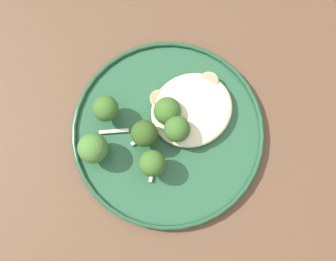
{
  "coord_description": "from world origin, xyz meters",
  "views": [
    {
      "loc": [
        -0.04,
        -0.07,
        1.38
      ],
      "look_at": [
        0.03,
        0.05,
        0.76
      ],
      "focal_mm": 45.69,
      "sensor_mm": 36.0,
      "label": 1
    }
  ],
  "objects_px": {
    "seared_scallop_large_seared": "(206,110)",
    "broccoli_floret_near_rim": "(167,111)",
    "seared_scallop_rear_pale": "(208,82)",
    "broccoli_floret_left_leaning": "(93,148)",
    "broccoli_floret_rear_charred": "(152,163)",
    "broccoli_floret_split_head": "(177,129)",
    "seared_scallop_right_edge": "(175,99)",
    "broccoli_floret_front_edge": "(142,135)",
    "seared_scallop_tiny_bay": "(159,99)",
    "broccoli_floret_tall_stalk": "(106,109)",
    "seared_scallop_center_golden": "(191,102)",
    "seared_scallop_on_noodles": "(198,122)",
    "dinner_plate": "(168,132)",
    "seared_scallop_front_small": "(183,123)"
  },
  "relations": [
    {
      "from": "seared_scallop_center_golden",
      "to": "seared_scallop_large_seared",
      "type": "relative_size",
      "value": 1.08
    },
    {
      "from": "broccoli_floret_tall_stalk",
      "to": "broccoli_floret_left_leaning",
      "type": "bearing_deg",
      "value": -136.12
    },
    {
      "from": "broccoli_floret_left_leaning",
      "to": "seared_scallop_front_small",
      "type": "bearing_deg",
      "value": -12.35
    },
    {
      "from": "broccoli_floret_front_edge",
      "to": "broccoli_floret_left_leaning",
      "type": "distance_m",
      "value": 0.07
    },
    {
      "from": "broccoli_floret_left_leaning",
      "to": "broccoli_floret_near_rim",
      "type": "bearing_deg",
      "value": -2.59
    },
    {
      "from": "seared_scallop_right_edge",
      "to": "broccoli_floret_left_leaning",
      "type": "distance_m",
      "value": 0.14
    },
    {
      "from": "seared_scallop_large_seared",
      "to": "broccoli_floret_near_rim",
      "type": "height_order",
      "value": "broccoli_floret_near_rim"
    },
    {
      "from": "seared_scallop_tiny_bay",
      "to": "broccoli_floret_split_head",
      "type": "bearing_deg",
      "value": -92.89
    },
    {
      "from": "broccoli_floret_tall_stalk",
      "to": "broccoli_floret_near_rim",
      "type": "relative_size",
      "value": 1.04
    },
    {
      "from": "dinner_plate",
      "to": "broccoli_floret_tall_stalk",
      "type": "distance_m",
      "value": 0.1
    },
    {
      "from": "broccoli_floret_near_rim",
      "to": "seared_scallop_right_edge",
      "type": "bearing_deg",
      "value": 34.2
    },
    {
      "from": "seared_scallop_front_small",
      "to": "broccoli_floret_tall_stalk",
      "type": "xyz_separation_m",
      "value": [
        -0.09,
        0.07,
        0.02
      ]
    },
    {
      "from": "dinner_plate",
      "to": "broccoli_floret_near_rim",
      "type": "xyz_separation_m",
      "value": [
        0.01,
        0.02,
        0.03
      ]
    },
    {
      "from": "broccoli_floret_front_edge",
      "to": "broccoli_floret_tall_stalk",
      "type": "height_order",
      "value": "broccoli_floret_front_edge"
    },
    {
      "from": "seared_scallop_large_seared",
      "to": "seared_scallop_right_edge",
      "type": "bearing_deg",
      "value": 128.98
    },
    {
      "from": "seared_scallop_front_small",
      "to": "seared_scallop_rear_pale",
      "type": "distance_m",
      "value": 0.07
    },
    {
      "from": "seared_scallop_rear_pale",
      "to": "broccoli_floret_front_edge",
      "type": "height_order",
      "value": "broccoli_floret_front_edge"
    },
    {
      "from": "seared_scallop_rear_pale",
      "to": "broccoli_floret_left_leaning",
      "type": "relative_size",
      "value": 0.53
    },
    {
      "from": "seared_scallop_large_seared",
      "to": "broccoli_floret_rear_charred",
      "type": "height_order",
      "value": "broccoli_floret_rear_charred"
    },
    {
      "from": "seared_scallop_front_small",
      "to": "seared_scallop_tiny_bay",
      "type": "bearing_deg",
      "value": 104.24
    },
    {
      "from": "broccoli_floret_tall_stalk",
      "to": "broccoli_floret_left_leaning",
      "type": "relative_size",
      "value": 0.98
    },
    {
      "from": "dinner_plate",
      "to": "seared_scallop_large_seared",
      "type": "relative_size",
      "value": 11.61
    },
    {
      "from": "broccoli_floret_rear_charred",
      "to": "broccoli_floret_split_head",
      "type": "bearing_deg",
      "value": 24.11
    },
    {
      "from": "broccoli_floret_tall_stalk",
      "to": "broccoli_floret_near_rim",
      "type": "height_order",
      "value": "broccoli_floret_tall_stalk"
    },
    {
      "from": "seared_scallop_right_edge",
      "to": "broccoli_floret_near_rim",
      "type": "relative_size",
      "value": 0.64
    },
    {
      "from": "seared_scallop_on_noodles",
      "to": "broccoli_floret_rear_charred",
      "type": "bearing_deg",
      "value": -165.88
    },
    {
      "from": "seared_scallop_on_noodles",
      "to": "seared_scallop_right_edge",
      "type": "bearing_deg",
      "value": 104.53
    },
    {
      "from": "broccoli_floret_tall_stalk",
      "to": "broccoli_floret_rear_charred",
      "type": "relative_size",
      "value": 1.0
    },
    {
      "from": "seared_scallop_center_golden",
      "to": "broccoli_floret_split_head",
      "type": "distance_m",
      "value": 0.06
    },
    {
      "from": "dinner_plate",
      "to": "seared_scallop_center_golden",
      "type": "bearing_deg",
      "value": 21.93
    },
    {
      "from": "seared_scallop_center_golden",
      "to": "broccoli_floret_tall_stalk",
      "type": "distance_m",
      "value": 0.13
    },
    {
      "from": "seared_scallop_right_edge",
      "to": "seared_scallop_center_golden",
      "type": "relative_size",
      "value": 1.24
    },
    {
      "from": "seared_scallop_front_small",
      "to": "seared_scallop_rear_pale",
      "type": "bearing_deg",
      "value": 28.45
    },
    {
      "from": "seared_scallop_right_edge",
      "to": "seared_scallop_center_golden",
      "type": "xyz_separation_m",
      "value": [
        0.02,
        -0.02,
        0.0
      ]
    },
    {
      "from": "broccoli_floret_split_head",
      "to": "seared_scallop_center_golden",
      "type": "bearing_deg",
      "value": 35.74
    },
    {
      "from": "seared_scallop_large_seared",
      "to": "seared_scallop_front_small",
      "type": "bearing_deg",
      "value": -179.66
    },
    {
      "from": "seared_scallop_rear_pale",
      "to": "broccoli_floret_tall_stalk",
      "type": "bearing_deg",
      "value": 167.16
    },
    {
      "from": "broccoli_floret_split_head",
      "to": "broccoli_floret_left_leaning",
      "type": "bearing_deg",
      "value": 162.56
    },
    {
      "from": "broccoli_floret_front_edge",
      "to": "broccoli_floret_near_rim",
      "type": "height_order",
      "value": "broccoli_floret_front_edge"
    },
    {
      "from": "seared_scallop_right_edge",
      "to": "seared_scallop_center_golden",
      "type": "height_order",
      "value": "same"
    },
    {
      "from": "broccoli_floret_front_edge",
      "to": "broccoli_floret_rear_charred",
      "type": "distance_m",
      "value": 0.04
    },
    {
      "from": "dinner_plate",
      "to": "seared_scallop_on_noodles",
      "type": "height_order",
      "value": "seared_scallop_on_noodles"
    },
    {
      "from": "broccoli_floret_tall_stalk",
      "to": "seared_scallop_tiny_bay",
      "type": "bearing_deg",
      "value": -14.52
    },
    {
      "from": "seared_scallop_on_noodles",
      "to": "seared_scallop_tiny_bay",
      "type": "bearing_deg",
      "value": 118.94
    },
    {
      "from": "broccoli_floret_left_leaning",
      "to": "seared_scallop_rear_pale",
      "type": "bearing_deg",
      "value": 1.85
    },
    {
      "from": "seared_scallop_rear_pale",
      "to": "broccoli_floret_left_leaning",
      "type": "bearing_deg",
      "value": -178.15
    },
    {
      "from": "seared_scallop_tiny_bay",
      "to": "broccoli_floret_front_edge",
      "type": "distance_m",
      "value": 0.07
    },
    {
      "from": "broccoli_floret_front_edge",
      "to": "broccoli_floret_split_head",
      "type": "xyz_separation_m",
      "value": [
        0.05,
        -0.02,
        -0.0
      ]
    },
    {
      "from": "seared_scallop_rear_pale",
      "to": "broccoli_floret_tall_stalk",
      "type": "distance_m",
      "value": 0.16
    },
    {
      "from": "seared_scallop_front_small",
      "to": "seared_scallop_large_seared",
      "type": "relative_size",
      "value": 1.27
    }
  ]
}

